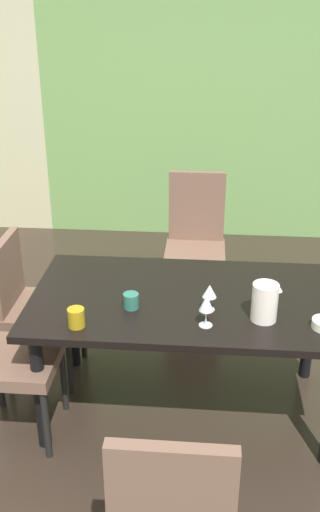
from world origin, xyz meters
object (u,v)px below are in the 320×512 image
at_px(wine_glass_corner, 206,304).
at_px(chair_left_far, 30,300).
at_px(pitcher_near_shelf, 265,302).
at_px(dining_table, 188,311).
at_px(cup_east, 130,301).
at_px(cup_left, 76,318).
at_px(chair_head_far, 196,237).
at_px(chair_left_near, 0,347).
at_px(wine_glass_west, 210,292).

bearing_deg(wine_glass_corner, chair_left_far, 152.68).
bearing_deg(pitcher_near_shelf, dining_table, 152.35).
bearing_deg(cup_east, dining_table, 26.01).
distance_m(cup_left, cup_east, 0.31).
bearing_deg(cup_east, cup_left, -139.93).
bearing_deg(dining_table, pitcher_near_shelf, -27.65).
bearing_deg(chair_head_far, pitcher_near_shelf, 104.45).
relative_size(chair_left_far, cup_left, 9.51).
relative_size(dining_table, cup_east, 20.89).
xyz_separation_m(chair_left_near, cup_east, (0.68, 0.12, 0.24)).
bearing_deg(wine_glass_west, wine_glass_corner, -95.48).
relative_size(chair_left_far, wine_glass_corner, 5.39).
distance_m(chair_head_far, chair_left_far, 1.38).
xyz_separation_m(chair_left_far, cup_left, (0.43, -0.61, 0.26)).
xyz_separation_m(chair_left_far, pitcher_near_shelf, (1.35, -0.47, 0.32)).
bearing_deg(cup_left, wine_glass_west, 18.31).
bearing_deg(dining_table, chair_left_near, -164.68).
distance_m(chair_left_far, cup_left, 0.79).
bearing_deg(chair_left_far, wine_glass_west, 69.82).
height_order(wine_glass_corner, cup_left, wine_glass_corner).
bearing_deg(cup_east, wine_glass_west, 1.66).
relative_size(dining_table, chair_left_near, 1.75).
bearing_deg(wine_glass_west, cup_left, -161.69).
bearing_deg(dining_table, wine_glass_corner, -70.94).
relative_size(cup_east, pitcher_near_shelf, 0.41).
bearing_deg(pitcher_near_shelf, wine_glass_west, 165.34).
bearing_deg(wine_glass_west, chair_head_far, 94.22).
bearing_deg(cup_left, chair_head_far, 71.24).
bearing_deg(cup_left, cup_east, 40.07).
height_order(dining_table, chair_left_near, chair_left_near).
height_order(wine_glass_west, cup_left, wine_glass_west).
distance_m(chair_left_near, chair_left_far, 0.53).
xyz_separation_m(dining_table, cup_east, (-0.29, -0.14, 0.13)).
xyz_separation_m(chair_left_near, wine_glass_corner, (1.07, -0.02, 0.32)).
bearing_deg(dining_table, chair_left_far, 164.61).
bearing_deg(chair_left_near, chair_head_far, 147.10).
relative_size(wine_glass_west, pitcher_near_shelf, 0.73).
height_order(dining_table, chair_head_far, chair_head_far).
bearing_deg(pitcher_near_shelf, chair_left_near, -177.30).
height_order(chair_head_far, cup_east, chair_head_far).
distance_m(cup_east, pitcher_near_shelf, 0.68).
bearing_deg(cup_left, chair_left_near, 169.99).
distance_m(wine_glass_corner, cup_east, 0.42).
distance_m(chair_left_near, wine_glass_west, 1.13).
bearing_deg(wine_glass_corner, cup_east, 160.04).
bearing_deg(cup_east, pitcher_near_shelf, -5.03).
xyz_separation_m(chair_left_near, wine_glass_west, (1.08, 0.13, 0.31)).
height_order(dining_table, cup_east, cup_east).
distance_m(wine_glass_west, pitcher_near_shelf, 0.28).
distance_m(dining_table, chair_left_near, 1.01).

